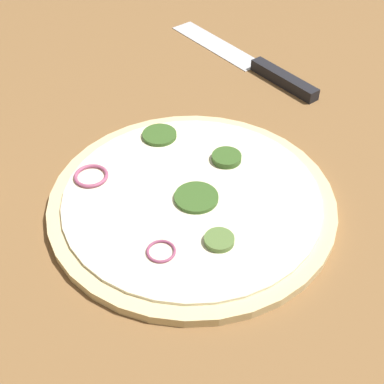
{
  "coord_description": "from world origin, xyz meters",
  "views": [
    {
      "loc": [
        0.31,
        0.34,
        0.45
      ],
      "look_at": [
        0.0,
        0.0,
        0.02
      ],
      "focal_mm": 50.0,
      "sensor_mm": 36.0,
      "label": 1
    }
  ],
  "objects": [
    {
      "name": "ground_plane",
      "position": [
        0.0,
        0.0,
        0.0
      ],
      "size": [
        3.0,
        3.0,
        0.0
      ],
      "primitive_type": "plane",
      "color": "brown"
    },
    {
      "name": "pizza",
      "position": [
        -0.0,
        -0.0,
        0.01
      ],
      "size": [
        0.34,
        0.34,
        0.02
      ],
      "color": "beige",
      "rests_on": "ground_plane"
    },
    {
      "name": "knife",
      "position": [
        -0.29,
        -0.15,
        0.01
      ],
      "size": [
        0.06,
        0.33,
        0.02
      ],
      "rotation": [
        0.0,
        0.0,
        4.64
      ],
      "color": "silver",
      "rests_on": "ground_plane"
    }
  ]
}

